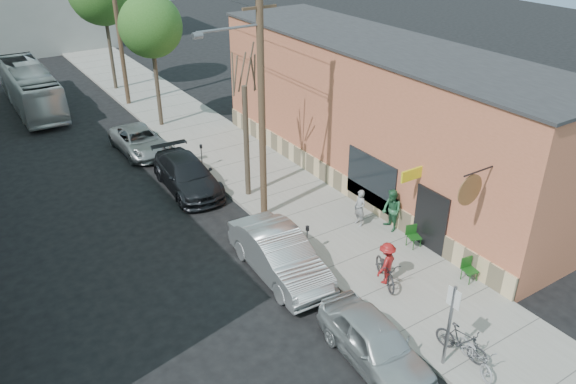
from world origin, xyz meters
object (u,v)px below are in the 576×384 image
patron_grey (360,208)px  parked_bike_b (477,356)px  tree_bare (246,142)px  patio_chair_b (470,270)px  tree_leafy_mid (151,26)px  parked_bike_a (462,342)px  patron_green (392,210)px  parking_meter_far (201,152)px  parking_meter_near (307,235)px  car_1 (280,255)px  sign_post (450,318)px  utility_pole_near (260,97)px  car_0 (375,342)px  car_2 (187,175)px  patio_chair_a (414,237)px  car_3 (139,141)px  bus (31,88)px  cyclist (386,263)px

patron_grey → parked_bike_b: bearing=-15.2°
tree_bare → parked_bike_b: tree_bare is taller
patio_chair_b → parked_bike_b: parked_bike_b is taller
tree_leafy_mid → tree_bare: bearing=-90.0°
tree_leafy_mid → parked_bike_a: 23.54m
tree_bare → patron_green: size_ratio=2.86×
parking_meter_far → parked_bike_a: bearing=-87.3°
parking_meter_near → tree_leafy_mid: 16.81m
parking_meter_near → car_1: bearing=-166.8°
patron_green → parked_bike_b: patron_green is taller
parking_meter_far → parked_bike_b: bearing=-87.4°
tree_bare → tree_leafy_mid: 11.01m
parking_meter_far → sign_post: bearing=-89.6°
parking_meter_near → utility_pole_near: size_ratio=0.12×
car_0 → car_1: bearing=94.8°
parking_meter_far → patron_grey: bearing=-70.6°
car_2 → patron_grey: bearing=-54.2°
patio_chair_a → patron_grey: 2.56m
utility_pole_near → car_0: 10.32m
parking_meter_near → tree_leafy_mid: (0.55, 16.06, 4.93)m
sign_post → car_2: size_ratio=0.54×
sign_post → tree_leafy_mid: 23.27m
parked_bike_a → car_3: (-2.60, 20.02, -0.02)m
patron_grey → parked_bike_a: bearing=-16.3°
tree_leafy_mid → patio_chair_a: bearing=-79.7°
utility_pole_near → bus: bearing=104.8°
tree_leafy_mid → car_0: 22.31m
tree_bare → cyclist: size_ratio=3.20×
patron_grey → car_3: bearing=-158.1°
car_2 → car_3: car_2 is taller
sign_post → patron_green: size_ratio=1.56×
sign_post → car_2: 14.69m
bus → car_2: bearing=-76.2°
car_3 → cyclist: bearing=-80.2°
patio_chair_a → patio_chair_b: (0.09, -2.69, 0.00)m
parking_meter_near → parked_bike_b: (0.75, -7.47, -0.39)m
car_3 → car_2: bearing=-87.4°
patron_green → patio_chair_a: bearing=6.8°
parking_meter_far → car_0: car_0 is taller
tree_leafy_mid → car_2: 10.01m
patron_grey → patron_green: bearing=40.9°
car_2 → bus: bearing=106.6°
sign_post → utility_pole_near: utility_pole_near is taller
car_0 → car_1: size_ratio=0.84×
patio_chair_a → patron_green: patron_green is taller
car_2 → parked_bike_b: bearing=-78.2°
tree_leafy_mid → car_3: 6.48m
sign_post → cyclist: 4.17m
car_1 → bus: (-3.71, 23.95, 0.56)m
parking_meter_far → utility_pole_near: size_ratio=0.12×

